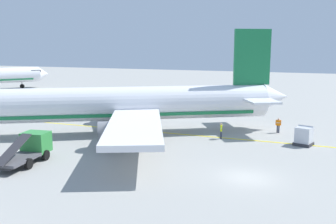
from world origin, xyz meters
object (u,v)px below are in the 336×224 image
Objects in this scene: cargo_container_near at (304,136)px; crew_marshaller at (278,124)px; airliner_foreground at (116,105)px; crew_loader_left at (221,130)px; service_truck_baggage at (30,148)px.

crew_marshaller is at bearing 31.27° from cargo_container_near.
crew_loader_left is at bearing -80.92° from airliner_foreground.
cargo_container_near is at bearing -87.37° from crew_loader_left.
service_truck_baggage reaches higher than cargo_container_near.
airliner_foreground reaches higher than crew_marshaller.
airliner_foreground reaches higher than cargo_container_near.
service_truck_baggage is at bearing 135.45° from crew_loader_left.
airliner_foreground reaches higher than crew_loader_left.
crew_loader_left is at bearing -44.55° from service_truck_baggage.
crew_loader_left is (13.94, -13.73, -0.16)m from service_truck_baggage.
cargo_container_near is 8.46m from crew_loader_left.
airliner_foreground is 21.73× the size of crew_loader_left.
crew_marshaller is at bearing -67.63° from airliner_foreground.
crew_marshaller is (19.17, -19.25, -0.17)m from service_truck_baggage.
airliner_foreground is 12.43m from service_truck_baggage.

